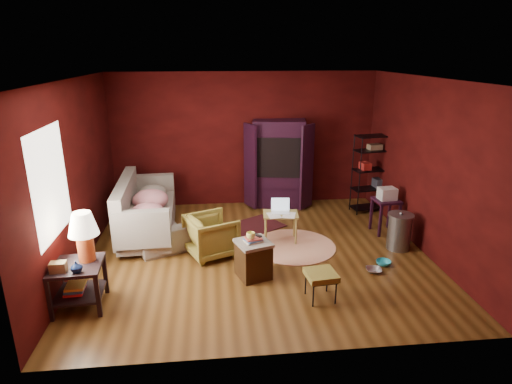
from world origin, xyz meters
TOP-DOWN VIEW (x-y plane):
  - room at (-0.04, -0.01)m, footprint 5.54×5.04m
  - sofa at (-1.88, 0.98)m, footprint 1.46×2.18m
  - armchair at (-0.74, 0.03)m, footprint 0.91×0.93m
  - pet_bowl_steel at (1.68, -0.83)m, footprint 0.24×0.10m
  - pet_bowl_turquoise at (1.92, -0.62)m, footprint 0.24×0.12m
  - vase at (-2.39, -1.50)m, footprint 0.18×0.18m
  - mug at (-0.18, -0.80)m, footprint 0.13×0.10m
  - side_table at (-2.40, -1.23)m, footprint 0.68×0.68m
  - sofa_cushions at (-1.93, 0.94)m, footprint 1.01×2.29m
  - hamper at (-0.14, -0.76)m, footprint 0.59×0.59m
  - footstool at (0.70, -1.46)m, footprint 0.43×0.43m
  - rug_round at (0.65, 0.19)m, footprint 1.68×1.68m
  - rug_oriental at (0.01, 1.08)m, footprint 1.37×1.25m
  - laptop_desk at (0.46, 0.46)m, footprint 0.64×0.51m
  - tv_armoire at (0.69, 2.26)m, footprint 1.43×0.91m
  - wire_shelving at (2.56, 1.73)m, footprint 0.83×0.46m
  - small_stand at (2.42, 0.62)m, footprint 0.47×0.47m
  - trash_can at (2.39, -0.07)m, footprint 0.55×0.55m

SIDE VIEW (x-z plane):
  - rug_round at x=0.65m, z-range 0.00..0.01m
  - rug_oriental at x=0.01m, z-range 0.01..0.02m
  - pet_bowl_turquoise at x=1.92m, z-range 0.00..0.23m
  - pet_bowl_steel at x=1.68m, z-range 0.00..0.24m
  - hamper at x=-0.14m, z-range -0.03..0.62m
  - trash_can at x=2.39m, z-range -0.02..0.65m
  - footstool at x=0.70m, z-range 0.15..0.55m
  - armchair at x=-0.74m, z-range 0.00..0.74m
  - sofa at x=-1.88m, z-range 0.00..0.83m
  - laptop_desk at x=0.46m, z-range 0.09..0.83m
  - sofa_cushions at x=-1.93m, z-range -0.01..0.93m
  - small_stand at x=2.42m, z-range 0.21..1.07m
  - vase at x=-2.39m, z-range 0.60..0.75m
  - mug at x=-0.18m, z-range 0.63..0.75m
  - side_table at x=-2.40m, z-range 0.13..1.39m
  - wire_shelving at x=2.56m, z-range 0.08..1.68m
  - tv_armoire at x=0.69m, z-range 0.04..1.88m
  - room at x=-0.04m, z-range -0.02..2.82m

